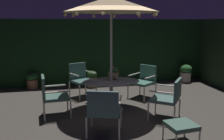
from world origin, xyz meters
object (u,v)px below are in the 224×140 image
at_px(potted_plant_back_center, 32,80).
at_px(patio_umbrella, 111,4).
at_px(patio_chair_south, 169,96).
at_px(patio_chair_northeast, 81,77).
at_px(ottoman_footrest, 181,126).
at_px(patio_chair_east, 51,93).
at_px(patio_chair_southeast, 104,109).
at_px(potted_plant_left_far, 185,73).
at_px(potted_plant_right_far, 92,78).
at_px(patio_chair_north, 144,79).
at_px(centerpiece_planter, 113,72).
at_px(patio_dining_table, 111,88).

bearing_deg(potted_plant_back_center, patio_umbrella, -49.10).
relative_size(patio_chair_south, potted_plant_back_center, 1.73).
height_order(patio_chair_northeast, ottoman_footrest, patio_chair_northeast).
relative_size(patio_chair_east, patio_chair_southeast, 1.03).
relative_size(patio_umbrella, patio_chair_south, 3.03).
relative_size(patio_chair_southeast, potted_plant_back_center, 1.73).
distance_m(potted_plant_left_far, potted_plant_right_far, 3.46).
xyz_separation_m(potted_plant_left_far, potted_plant_right_far, (-3.46, -0.00, -0.05)).
bearing_deg(patio_umbrella, ottoman_footrest, -65.11).
height_order(patio_chair_south, potted_plant_right_far, patio_chair_south).
bearing_deg(potted_plant_left_far, potted_plant_back_center, 177.88).
bearing_deg(patio_chair_north, patio_chair_northeast, 166.73).
height_order(patio_umbrella, ottoman_footrest, patio_umbrella).
bearing_deg(potted_plant_left_far, potted_plant_right_far, -180.00).
xyz_separation_m(patio_umbrella, patio_chair_east, (-1.44, -0.15, -2.02)).
xyz_separation_m(centerpiece_planter, patio_chair_north, (1.07, 0.73, -0.39)).
height_order(patio_dining_table, potted_plant_back_center, patio_dining_table).
height_order(patio_dining_table, potted_plant_left_far, patio_dining_table).
height_order(centerpiece_planter, patio_chair_northeast, centerpiece_planter).
xyz_separation_m(patio_umbrella, patio_chair_south, (1.15, -0.87, -2.02)).
distance_m(patio_umbrella, ottoman_footrest, 3.10).
xyz_separation_m(patio_chair_north, patio_chair_southeast, (-1.58, -2.23, 0.01)).
relative_size(patio_umbrella, patio_chair_northeast, 2.88).
bearing_deg(patio_chair_east, patio_umbrella, 5.94).
height_order(patio_chair_southeast, potted_plant_right_far, patio_chair_southeast).
bearing_deg(patio_chair_south, potted_plant_left_far, 56.42).
distance_m(centerpiece_planter, patio_chair_southeast, 1.63).
bearing_deg(potted_plant_back_center, patio_chair_north, -26.32).
bearing_deg(ottoman_footrest, patio_chair_northeast, 115.70).
bearing_deg(patio_chair_southeast, patio_chair_south, 17.95).
relative_size(patio_chair_northeast, ottoman_footrest, 1.78).
xyz_separation_m(centerpiece_planter, potted_plant_back_center, (-2.25, 2.37, -0.64)).
bearing_deg(patio_chair_east, patio_chair_south, -15.46).
xyz_separation_m(ottoman_footrest, potted_plant_back_center, (-3.07, 4.44, -0.03)).
bearing_deg(potted_plant_back_center, patio_chair_south, -45.42).
height_order(centerpiece_planter, patio_chair_east, centerpiece_planter).
bearing_deg(patio_dining_table, potted_plant_right_far, 95.03).
bearing_deg(patio_dining_table, patio_chair_southeast, -107.06).
height_order(patio_chair_north, patio_chair_east, patio_chair_east).
bearing_deg(potted_plant_back_center, ottoman_footrest, -55.36).
height_order(patio_dining_table, patio_chair_south, patio_chair_south).
xyz_separation_m(patio_chair_northeast, patio_chair_south, (1.80, -2.15, -0.03)).
distance_m(patio_chair_north, patio_chair_south, 1.72).
height_order(patio_chair_east, potted_plant_right_far, patio_chair_east).
distance_m(patio_chair_east, potted_plant_back_center, 2.77).
xyz_separation_m(patio_dining_table, ottoman_footrest, (0.90, -1.94, -0.24)).
relative_size(patio_chair_east, patio_chair_south, 1.03).
bearing_deg(centerpiece_planter, patio_chair_northeast, 122.56).
distance_m(centerpiece_planter, patio_chair_south, 1.51).
distance_m(patio_chair_northeast, patio_chair_southeast, 2.67).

